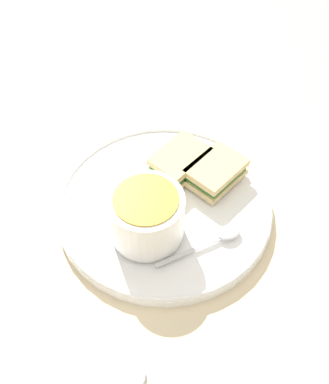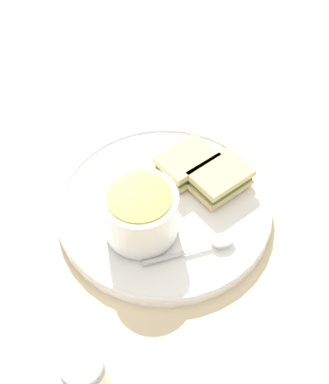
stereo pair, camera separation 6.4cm
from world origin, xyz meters
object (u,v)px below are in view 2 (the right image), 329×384
(sandwich_half_far, at_px, (187,163))
(salt_shaker, at_px, (87,378))
(soup_bowl, at_px, (141,213))
(spoon, at_px, (213,244))
(sandwich_half_near, at_px, (220,178))

(sandwich_half_far, height_order, salt_shaker, salt_shaker)
(soup_bowl, relative_size, salt_shaker, 1.12)
(spoon, xyz_separation_m, sandwich_half_near, (0.09, 0.06, 0.01))
(sandwich_half_near, distance_m, salt_shaker, 0.33)
(salt_shaker, bearing_deg, sandwich_half_near, 12.26)
(spoon, relative_size, sandwich_half_far, 1.26)
(soup_bowl, xyz_separation_m, sandwich_half_near, (0.13, -0.03, -0.02))
(sandwich_half_far, bearing_deg, spoon, -124.81)
(soup_bowl, height_order, spoon, soup_bowl)
(sandwich_half_near, distance_m, sandwich_half_far, 0.06)
(soup_bowl, relative_size, spoon, 0.86)
(spoon, xyz_separation_m, sandwich_half_far, (0.08, 0.12, 0.01))
(spoon, bearing_deg, sandwich_half_far, 86.23)
(sandwich_half_near, bearing_deg, spoon, -146.72)
(soup_bowl, bearing_deg, sandwich_half_far, 11.17)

